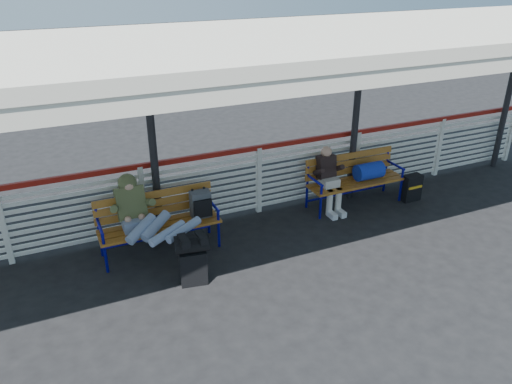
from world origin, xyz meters
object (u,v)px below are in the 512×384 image
bench_right (360,173)px  traveler_man (153,223)px  suitcase_side (411,188)px  bench_left (169,214)px  companion_person (329,179)px  luggage_stack (193,257)px

bench_right → traveler_man: size_ratio=1.10×
suitcase_side → bench_left: bearing=176.0°
bench_right → companion_person: (-0.65, -0.02, 0.02)m
luggage_stack → traveler_man: traveler_man is taller
luggage_stack → bench_right: size_ratio=0.42×
suitcase_side → luggage_stack: bearing=-170.8°
bench_right → companion_person: size_ratio=1.57×
traveler_man → suitcase_side: bearing=1.9°
luggage_stack → traveler_man: 0.81m
traveler_man → bench_right: bearing=7.0°
bench_left → traveler_man: 0.48m
bench_left → bench_right: size_ratio=1.00×
companion_person → suitcase_side: 1.66m
companion_person → bench_left: bearing=-177.9°
bench_left → traveler_man: (-0.31, -0.35, 0.10)m
bench_left → bench_right: bearing=2.0°
suitcase_side → traveler_man: bearing=-179.7°
bench_left → bench_right: (3.54, 0.12, -0.00)m
companion_person → suitcase_side: bearing=-10.5°
luggage_stack → companion_person: size_ratio=0.66×
bench_left → luggage_stack: bearing=-88.2°
traveler_man → companion_person: traveler_man is taller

